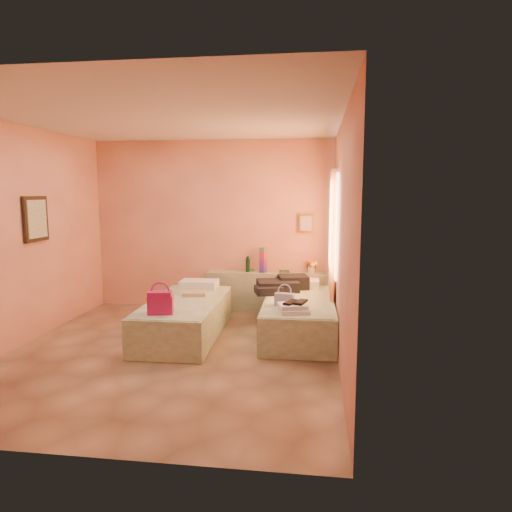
{
  "coord_description": "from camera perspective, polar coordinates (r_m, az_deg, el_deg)",
  "views": [
    {
      "loc": [
        1.72,
        -5.2,
        1.95
      ],
      "look_at": [
        0.92,
        0.85,
        1.09
      ],
      "focal_mm": 32.0,
      "sensor_mm": 36.0,
      "label": 1
    }
  ],
  "objects": [
    {
      "name": "bed_left",
      "position": [
        6.34,
        -8.89,
        -7.67
      ],
      "size": [
        0.94,
        2.02,
        0.5
      ],
      "primitive_type": "cube",
      "rotation": [
        0.0,
        0.0,
        0.02
      ],
      "color": "beige",
      "rests_on": "ground"
    },
    {
      "name": "khaki_garment",
      "position": [
        6.53,
        -7.71,
        -4.68
      ],
      "size": [
        0.35,
        0.3,
        0.05
      ],
      "primitive_type": "cube",
      "rotation": [
        0.0,
        0.0,
        0.18
      ],
      "color": "tan",
      "rests_on": "bed_left"
    },
    {
      "name": "ground",
      "position": [
        5.82,
        -10.31,
        -11.75
      ],
      "size": [
        4.5,
        4.5,
        0.0
      ],
      "primitive_type": "plane",
      "color": "tan",
      "rests_on": "ground"
    },
    {
      "name": "blue_handbag",
      "position": [
        5.91,
        3.58,
        -5.44
      ],
      "size": [
        0.26,
        0.14,
        0.16
      ],
      "primitive_type": "cube",
      "rotation": [
        0.0,
        0.0,
        -0.16
      ],
      "color": "#39488A",
      "rests_on": "bed_right"
    },
    {
      "name": "flower_vase",
      "position": [
        7.44,
        6.93,
        -1.13
      ],
      "size": [
        0.25,
        0.25,
        0.26
      ],
      "primitive_type": "cube",
      "rotation": [
        0.0,
        0.0,
        -0.34
      ],
      "color": "silver",
      "rests_on": "headboard_ledge"
    },
    {
      "name": "magenta_handbag",
      "position": [
        5.61,
        -11.85,
        -5.71
      ],
      "size": [
        0.32,
        0.22,
        0.28
      ],
      "primitive_type": "cube",
      "rotation": [
        0.0,
        0.0,
        0.2
      ],
      "color": "#B6165D",
      "rests_on": "bed_left"
    },
    {
      "name": "small_dish",
      "position": [
        7.57,
        -0.69,
        -1.78
      ],
      "size": [
        0.17,
        0.17,
        0.03
      ],
      "primitive_type": "cylinder",
      "rotation": [
        0.0,
        0.0,
        0.37
      ],
      "color": "#549B67",
      "rests_on": "headboard_ledge"
    },
    {
      "name": "bed_right",
      "position": [
        6.36,
        5.36,
        -7.56
      ],
      "size": [
        0.94,
        2.02,
        0.5
      ],
      "primitive_type": "cube",
      "rotation": [
        0.0,
        0.0,
        0.02
      ],
      "color": "beige",
      "rests_on": "ground"
    },
    {
      "name": "green_book",
      "position": [
        7.48,
        3.57,
        -1.94
      ],
      "size": [
        0.17,
        0.13,
        0.03
      ],
      "primitive_type": "cube",
      "rotation": [
        0.0,
        0.0,
        0.09
      ],
      "color": "#25462C",
      "rests_on": "headboard_ledge"
    },
    {
      "name": "headboard_ledge",
      "position": [
        7.52,
        1.71,
        -4.51
      ],
      "size": [
        2.05,
        0.3,
        0.65
      ],
      "primitive_type": "cube",
      "color": "#A4AD8E",
      "rests_on": "ground"
    },
    {
      "name": "sandal_pair",
      "position": [
        5.63,
        5.02,
        -5.79
      ],
      "size": [
        0.28,
        0.32,
        0.03
      ],
      "primitive_type": "cube",
      "rotation": [
        0.0,
        0.0,
        -0.38
      ],
      "color": "black",
      "rests_on": "towel_stack"
    },
    {
      "name": "rainbow_box",
      "position": [
        7.42,
        0.86,
        -0.52
      ],
      "size": [
        0.12,
        0.12,
        0.41
      ],
      "primitive_type": "cube",
      "rotation": [
        0.0,
        0.0,
        -0.34
      ],
      "color": "#B6165D",
      "rests_on": "headboard_ledge"
    },
    {
      "name": "towel_stack",
      "position": [
        5.6,
        4.76,
        -6.54
      ],
      "size": [
        0.41,
        0.38,
        0.1
      ],
      "primitive_type": "cube",
      "rotation": [
        0.0,
        0.0,
        0.24
      ],
      "color": "silver",
      "rests_on": "bed_right"
    },
    {
      "name": "clothes_pile",
      "position": [
        6.77,
        3.19,
        -3.56
      ],
      "size": [
        0.79,
        0.79,
        0.2
      ],
      "primitive_type": "cube",
      "rotation": [
        0.0,
        0.0,
        0.24
      ],
      "color": "black",
      "rests_on": "bed_right"
    },
    {
      "name": "water_bottle",
      "position": [
        7.48,
        -1.04,
        -1.07
      ],
      "size": [
        0.07,
        0.07,
        0.25
      ],
      "primitive_type": "cylinder",
      "rotation": [
        0.0,
        0.0,
        -0.05
      ],
      "color": "#153C21",
      "rests_on": "headboard_ledge"
    },
    {
      "name": "room_walls",
      "position": [
        5.97,
        -7.18,
        6.35
      ],
      "size": [
        4.02,
        4.51,
        2.81
      ],
      "color": "#EFA97F",
      "rests_on": "ground"
    }
  ]
}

